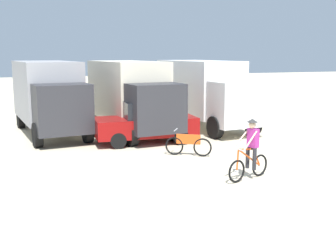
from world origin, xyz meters
TOP-DOWN VIEW (x-y plane):
  - ground_plane at (0.00, 0.00)m, footprint 120.00×120.00m
  - box_truck_grey_hauler at (-3.15, 9.10)m, footprint 3.08×6.96m
  - box_truck_cream_rv at (0.50, 8.07)m, footprint 2.99×6.94m
  - box_truck_avon_van at (4.34, 8.23)m, footprint 2.96×6.93m
  - sedan_parked at (0.50, 5.65)m, footprint 4.29×1.99m
  - cyclist_orange_shirt at (1.87, -0.36)m, footprint 1.65×0.73m
  - bicycle_spare at (1.26, 2.94)m, footprint 1.48×1.01m

SIDE VIEW (x-z plane):
  - ground_plane at x=0.00m, z-range 0.00..0.00m
  - bicycle_spare at x=1.26m, z-range -0.09..0.88m
  - cyclist_orange_shirt at x=1.87m, z-range -0.06..1.76m
  - sedan_parked at x=0.50m, z-range 0.00..1.76m
  - box_truck_grey_hauler at x=-3.15m, z-range 0.20..3.55m
  - box_truck_cream_rv at x=0.50m, z-range 0.20..3.55m
  - box_truck_avon_van at x=4.34m, z-range 0.20..3.55m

